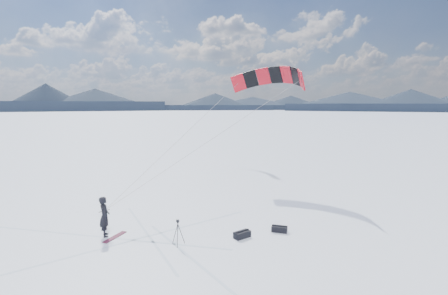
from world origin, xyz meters
TOP-DOWN VIEW (x-y plane):
  - ground at (0.00, 0.00)m, footprint 1800.00×1800.00m
  - horizon_hills at (-0.00, 0.00)m, footprint 704.00×705.94m
  - snow_tracks at (-1.98, 0.09)m, footprint 13.93×9.84m
  - snowkiter at (-3.16, 2.60)m, footprint 0.55×0.76m
  - snowboard at (-2.83, 2.19)m, footprint 1.30×1.04m
  - tripod at (-0.64, -0.19)m, footprint 0.52×0.58m
  - gear_bag_a at (2.24, -1.11)m, footprint 0.84×0.44m
  - gear_bag_b at (4.21, -1.54)m, footprint 0.78×0.82m
  - power_kite at (10.28, 6.30)m, footprint 14.79×6.73m

SIDE VIEW (x-z plane):
  - ground at x=0.00m, z-range 0.00..0.00m
  - snowkiter at x=-3.16m, z-range -0.97..0.97m
  - snow_tracks at x=-1.98m, z-range 0.00..0.01m
  - snowboard at x=-2.83m, z-range 0.00..0.04m
  - gear_bag_b at x=4.21m, z-range -0.02..0.33m
  - gear_bag_a at x=2.24m, z-range -0.02..0.34m
  - tripod at x=-0.64m, z-range 0.17..1.34m
  - horizon_hills at x=0.00m, z-range -0.64..9.56m
  - power_kite at x=10.28m, z-range 4.26..12.17m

